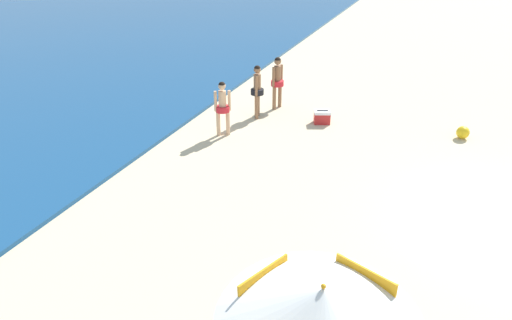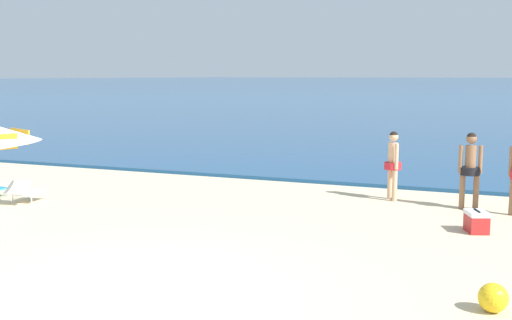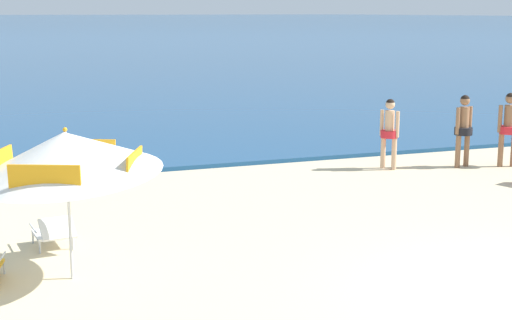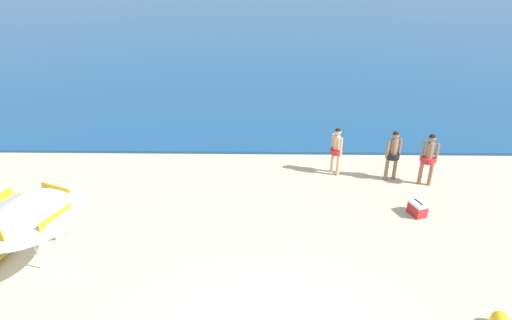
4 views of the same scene
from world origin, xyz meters
name	(u,v)px [view 2 (image 2 of 4)]	position (x,y,z in m)	size (l,w,h in m)	color
ground_plane	(132,296)	(0.00, 0.00, 0.00)	(800.00, 800.00, 0.00)	beige
ocean_water	(498,80)	(0.00, 409.07, 0.05)	(800.00, 800.00, 0.10)	navy
lounge_chair_facing_sea	(25,191)	(-5.59, 4.22, 0.27)	(0.64, 0.95, 0.53)	white
person_standing_near_shore	(393,161)	(2.10, 7.66, 0.93)	(0.39, 0.42, 1.60)	#D8A87F
person_wading_in	(470,165)	(3.81, 7.27, 0.97)	(0.49, 0.41, 1.67)	#8C6042
cooler_box	(477,221)	(4.06, 5.23, 0.20)	(0.50, 0.59, 0.43)	red
beach_ball	(493,298)	(4.42, 1.19, 0.18)	(0.37, 0.37, 0.37)	yellow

